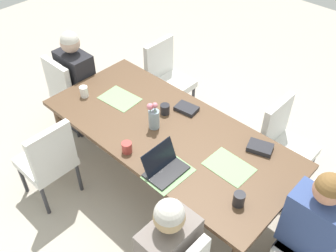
{
  "coord_description": "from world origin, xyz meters",
  "views": [
    {
      "loc": [
        1.68,
        -1.78,
        2.98
      ],
      "look_at": [
        0.0,
        0.0,
        0.81
      ],
      "focal_mm": 40.68,
      "sensor_mm": 36.0,
      "label": 1
    }
  ],
  "objects_px": {
    "laptop_near_left_near": "(164,167)",
    "book_blue_cover": "(260,148)",
    "coffee_mug_near_left": "(127,147)",
    "book_red_cover": "(186,108)",
    "chair_far_right_mid": "(166,76)",
    "chair_far_right_far": "(283,141)",
    "person_head_right_left_mid": "(308,237)",
    "coffee_mug_centre_right": "(165,109)",
    "coffee_mug_near_right": "(239,199)",
    "chair_near_right_near": "(49,159)",
    "chair_head_left_left_far": "(70,90)",
    "coffee_mug_centre_left": "(84,92)",
    "dining_table": "(168,136)",
    "chair_head_right_left_mid": "(319,238)",
    "person_head_left_left_far": "(78,87)",
    "flower_vase": "(154,117)"
  },
  "relations": [
    {
      "from": "person_head_left_left_far",
      "to": "coffee_mug_centre_left",
      "type": "height_order",
      "value": "person_head_left_left_far"
    },
    {
      "from": "person_head_right_left_mid",
      "to": "flower_vase",
      "type": "bearing_deg",
      "value": -176.51
    },
    {
      "from": "laptop_near_left_near",
      "to": "book_red_cover",
      "type": "distance_m",
      "value": 0.77
    },
    {
      "from": "dining_table",
      "to": "coffee_mug_centre_left",
      "type": "xyz_separation_m",
      "value": [
        -0.92,
        -0.19,
        0.12
      ]
    },
    {
      "from": "person_head_right_left_mid",
      "to": "person_head_left_left_far",
      "type": "relative_size",
      "value": 1.0
    },
    {
      "from": "person_head_right_left_mid",
      "to": "person_head_left_left_far",
      "type": "height_order",
      "value": "same"
    },
    {
      "from": "chair_far_right_far",
      "to": "flower_vase",
      "type": "bearing_deg",
      "value": -132.56
    },
    {
      "from": "coffee_mug_centre_left",
      "to": "coffee_mug_centre_right",
      "type": "relative_size",
      "value": 1.15
    },
    {
      "from": "chair_far_right_mid",
      "to": "chair_head_left_left_far",
      "type": "bearing_deg",
      "value": -121.9
    },
    {
      "from": "chair_near_right_near",
      "to": "book_blue_cover",
      "type": "distance_m",
      "value": 1.85
    },
    {
      "from": "book_blue_cover",
      "to": "chair_head_left_left_far",
      "type": "bearing_deg",
      "value": 172.31
    },
    {
      "from": "dining_table",
      "to": "coffee_mug_centre_left",
      "type": "distance_m",
      "value": 0.95
    },
    {
      "from": "coffee_mug_centre_right",
      "to": "chair_head_left_left_far",
      "type": "bearing_deg",
      "value": -170.85
    },
    {
      "from": "laptop_near_left_near",
      "to": "coffee_mug_near_left",
      "type": "bearing_deg",
      "value": -171.61
    },
    {
      "from": "chair_far_right_mid",
      "to": "chair_far_right_far",
      "type": "bearing_deg",
      "value": -1.48
    },
    {
      "from": "coffee_mug_near_left",
      "to": "book_red_cover",
      "type": "height_order",
      "value": "coffee_mug_near_left"
    },
    {
      "from": "laptop_near_left_near",
      "to": "book_blue_cover",
      "type": "distance_m",
      "value": 0.82
    },
    {
      "from": "chair_near_right_near",
      "to": "coffee_mug_centre_left",
      "type": "height_order",
      "value": "chair_near_right_near"
    },
    {
      "from": "person_head_right_left_mid",
      "to": "coffee_mug_centre_right",
      "type": "height_order",
      "value": "person_head_right_left_mid"
    },
    {
      "from": "chair_far_right_mid",
      "to": "coffee_mug_centre_right",
      "type": "relative_size",
      "value": 9.68
    },
    {
      "from": "coffee_mug_near_right",
      "to": "chair_head_right_left_mid",
      "type": "bearing_deg",
      "value": 33.09
    },
    {
      "from": "laptop_near_left_near",
      "to": "book_blue_cover",
      "type": "height_order",
      "value": "laptop_near_left_near"
    },
    {
      "from": "chair_head_right_left_mid",
      "to": "laptop_near_left_near",
      "type": "xyz_separation_m",
      "value": [
        -1.13,
        -0.48,
        0.3
      ]
    },
    {
      "from": "dining_table",
      "to": "person_head_right_left_mid",
      "type": "distance_m",
      "value": 1.38
    },
    {
      "from": "chair_head_right_left_mid",
      "to": "coffee_mug_centre_right",
      "type": "bearing_deg",
      "value": 178.65
    },
    {
      "from": "chair_head_right_left_mid",
      "to": "flower_vase",
      "type": "distance_m",
      "value": 1.6
    },
    {
      "from": "chair_head_left_left_far",
      "to": "flower_vase",
      "type": "bearing_deg",
      "value": -0.06
    },
    {
      "from": "book_blue_cover",
      "to": "chair_near_right_near",
      "type": "bearing_deg",
      "value": -159.22
    },
    {
      "from": "person_head_right_left_mid",
      "to": "coffee_mug_centre_left",
      "type": "relative_size",
      "value": 11.22
    },
    {
      "from": "chair_head_right_left_mid",
      "to": "person_head_right_left_mid",
      "type": "bearing_deg",
      "value": -128.76
    },
    {
      "from": "laptop_near_left_near",
      "to": "coffee_mug_near_right",
      "type": "relative_size",
      "value": 2.93
    },
    {
      "from": "chair_near_right_near",
      "to": "chair_far_right_far",
      "type": "distance_m",
      "value": 2.17
    },
    {
      "from": "chair_head_left_left_far",
      "to": "coffee_mug_near_right",
      "type": "relative_size",
      "value": 8.25
    },
    {
      "from": "coffee_mug_near_right",
      "to": "dining_table",
      "type": "bearing_deg",
      "value": 165.83
    },
    {
      "from": "coffee_mug_near_left",
      "to": "coffee_mug_centre_left",
      "type": "bearing_deg",
      "value": 165.35
    },
    {
      "from": "chair_near_right_near",
      "to": "coffee_mug_near_left",
      "type": "bearing_deg",
      "value": 30.89
    },
    {
      "from": "chair_head_left_left_far",
      "to": "chair_far_right_mid",
      "type": "xyz_separation_m",
      "value": [
        0.58,
        0.93,
        0.0
      ]
    },
    {
      "from": "person_head_right_left_mid",
      "to": "chair_head_left_left_far",
      "type": "xyz_separation_m",
      "value": [
        -2.8,
        -0.09,
        -0.03
      ]
    },
    {
      "from": "chair_head_right_left_mid",
      "to": "book_blue_cover",
      "type": "distance_m",
      "value": 0.8
    },
    {
      "from": "laptop_near_left_near",
      "to": "coffee_mug_near_left",
      "type": "relative_size",
      "value": 3.36
    },
    {
      "from": "chair_far_right_mid",
      "to": "flower_vase",
      "type": "xyz_separation_m",
      "value": [
        0.74,
        -0.93,
        0.38
      ]
    },
    {
      "from": "chair_near_right_near",
      "to": "coffee_mug_near_right",
      "type": "distance_m",
      "value": 1.74
    },
    {
      "from": "person_head_right_left_mid",
      "to": "coffee_mug_centre_right",
      "type": "xyz_separation_m",
      "value": [
        -1.55,
        0.11,
        0.28
      ]
    },
    {
      "from": "dining_table",
      "to": "coffee_mug_centre_left",
      "type": "relative_size",
      "value": 21.62
    },
    {
      "from": "laptop_near_left_near",
      "to": "person_head_left_left_far",
      "type": "bearing_deg",
      "value": 166.96
    },
    {
      "from": "coffee_mug_near_left",
      "to": "book_blue_cover",
      "type": "distance_m",
      "value": 1.09
    },
    {
      "from": "chair_head_left_left_far",
      "to": "chair_far_right_far",
      "type": "bearing_deg",
      "value": 22.64
    },
    {
      "from": "coffee_mug_centre_left",
      "to": "coffee_mug_near_right",
      "type": "bearing_deg",
      "value": -1.12
    },
    {
      "from": "chair_far_right_mid",
      "to": "laptop_near_left_near",
      "type": "distance_m",
      "value": 1.72
    },
    {
      "from": "coffee_mug_centre_left",
      "to": "chair_head_left_left_far",
      "type": "bearing_deg",
      "value": 164.43
    }
  ]
}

